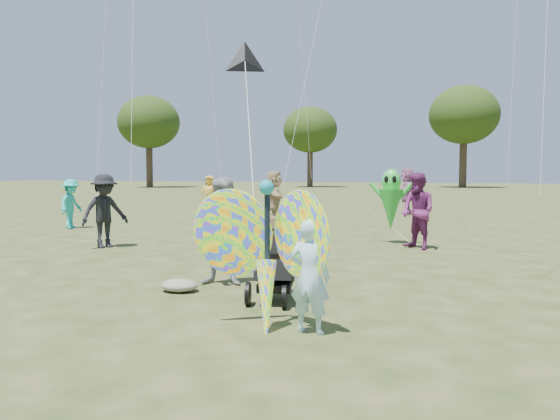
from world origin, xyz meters
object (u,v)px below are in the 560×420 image
at_px(crowd_g, 210,194).
at_px(crowd_j, 407,191).
at_px(crowd_e, 418,211).
at_px(butterfly_kite, 267,254).
at_px(adult_man, 226,231).
at_px(child_girl, 310,277).
at_px(crowd_b, 104,211).
at_px(crowd_i, 71,204).
at_px(jogging_stroller, 277,253).
at_px(crowd_d, 274,198).
at_px(alien_kite, 391,202).

xyz_separation_m(crowd_g, crowd_j, (7.99, 1.47, 0.15)).
distance_m(crowd_e, butterfly_kite, 6.79).
relative_size(adult_man, crowd_j, 0.87).
bearing_deg(adult_man, butterfly_kite, -64.76).
xyz_separation_m(child_girl, crowd_b, (-6.02, 4.72, 0.22)).
height_order(adult_man, butterfly_kite, butterfly_kite).
height_order(child_girl, butterfly_kite, butterfly_kite).
distance_m(crowd_i, jogging_stroller, 10.95).
xyz_separation_m(crowd_d, crowd_j, (3.37, 6.34, 0.05)).
height_order(crowd_g, alien_kite, alien_kite).
xyz_separation_m(crowd_e, jogging_stroller, (-1.33, -5.45, -0.21)).
relative_size(child_girl, alien_kite, 0.68).
relative_size(crowd_i, crowd_j, 0.80).
xyz_separation_m(child_girl, crowd_g, (-8.74, 15.41, 0.17)).
bearing_deg(crowd_e, butterfly_kite, -57.23).
height_order(child_girl, crowd_e, crowd_e).
distance_m(adult_man, alien_kite, 5.74).
distance_m(crowd_i, alien_kite, 9.41).
xyz_separation_m(adult_man, crowd_d, (-2.29, 8.60, 0.06)).
distance_m(crowd_e, crowd_j, 10.23).
bearing_deg(child_girl, crowd_g, -54.56).
bearing_deg(adult_man, alien_kite, 63.16).
xyz_separation_m(child_girl, jogging_stroller, (-0.81, 1.27, 0.02)).
height_order(crowd_d, crowd_j, crowd_j).
relative_size(adult_man, crowd_e, 0.96).
height_order(adult_man, crowd_b, crowd_b).
height_order(crowd_j, alien_kite, crowd_j).
relative_size(crowd_d, crowd_j, 0.94).
bearing_deg(crowd_j, crowd_e, 2.38).
xyz_separation_m(jogging_stroller, butterfly_kite, (0.33, -1.26, 0.19)).
bearing_deg(crowd_e, alien_kite, 175.05).
bearing_deg(butterfly_kite, crowd_d, 109.09).
height_order(jogging_stroller, butterfly_kite, butterfly_kite).
bearing_deg(child_girl, crowd_j, -81.57).
bearing_deg(crowd_d, crowd_b, 142.19).
relative_size(child_girl, adult_man, 0.75).
distance_m(adult_man, crowd_i, 9.73).
relative_size(adult_man, crowd_i, 1.09).
bearing_deg(jogging_stroller, crowd_i, 129.03).
xyz_separation_m(crowd_d, butterfly_kite, (3.64, -10.53, -0.05)).
distance_m(crowd_e, alien_kite, 0.98).
height_order(crowd_d, crowd_g, crowd_d).
bearing_deg(alien_kite, butterfly_kite, -92.56).
relative_size(adult_man, crowd_b, 0.98).
distance_m(crowd_i, crowd_j, 12.60).
bearing_deg(crowd_g, crowd_j, 0.16).
relative_size(child_girl, crowd_j, 0.65).
bearing_deg(crowd_b, adult_man, -94.57).
bearing_deg(crowd_i, adult_man, -135.47).
xyz_separation_m(crowd_g, jogging_stroller, (7.94, -14.14, -0.15)).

